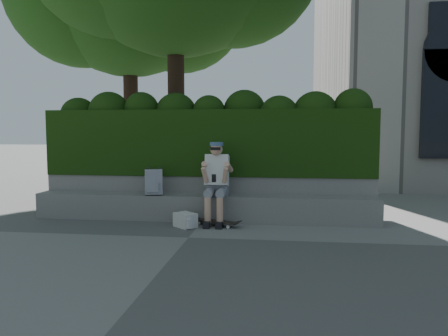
# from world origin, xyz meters

# --- Properties ---
(ground) EXTENTS (80.00, 80.00, 0.00)m
(ground) POSITION_xyz_m (0.00, 0.00, 0.00)
(ground) COLOR slate
(ground) RESTS_ON ground
(bench_ledge) EXTENTS (6.00, 0.45, 0.45)m
(bench_ledge) POSITION_xyz_m (0.00, 1.25, 0.23)
(bench_ledge) COLOR gray
(bench_ledge) RESTS_ON ground
(planter_wall) EXTENTS (6.00, 0.50, 0.75)m
(planter_wall) POSITION_xyz_m (0.00, 1.73, 0.38)
(planter_wall) COLOR gray
(planter_wall) RESTS_ON ground
(hedge) EXTENTS (6.00, 1.00, 1.20)m
(hedge) POSITION_xyz_m (0.00, 1.95, 1.35)
(hedge) COLOR black
(hedge) RESTS_ON planter_wall
(person) EXTENTS (0.40, 0.76, 1.38)m
(person) POSITION_xyz_m (0.26, 1.07, 0.75)
(person) COLOR gray
(person) RESTS_ON ground
(skateboard) EXTENTS (0.80, 0.47, 0.08)m
(skateboard) POSITION_xyz_m (0.28, 0.85, 0.07)
(skateboard) COLOR black
(skateboard) RESTS_ON ground
(backpack_plaid) EXTENTS (0.33, 0.23, 0.44)m
(backpack_plaid) POSITION_xyz_m (-0.86, 1.15, 0.67)
(backpack_plaid) COLOR #A9AAAE
(backpack_plaid) RESTS_ON bench_ledge
(backpack_ground) EXTENTS (0.43, 0.43, 0.23)m
(backpack_ground) POSITION_xyz_m (-0.20, 0.69, 0.12)
(backpack_ground) COLOR beige
(backpack_ground) RESTS_ON ground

